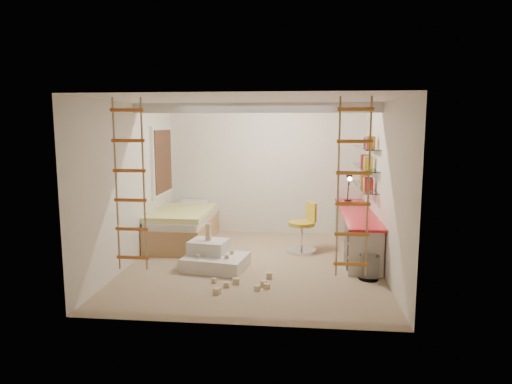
# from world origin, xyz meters

# --- Properties ---
(floor) EXTENTS (4.50, 4.50, 0.00)m
(floor) POSITION_xyz_m (0.00, 0.00, 0.00)
(floor) COLOR #967960
(floor) RESTS_ON ground
(ceiling_beam) EXTENTS (4.00, 0.18, 0.16)m
(ceiling_beam) POSITION_xyz_m (0.00, 0.30, 2.52)
(ceiling_beam) COLOR white
(ceiling_beam) RESTS_ON ceiling
(window_frame) EXTENTS (0.06, 1.15, 1.35)m
(window_frame) POSITION_xyz_m (-1.97, 1.50, 1.55)
(window_frame) COLOR white
(window_frame) RESTS_ON wall_left
(window_blind) EXTENTS (0.02, 1.00, 1.20)m
(window_blind) POSITION_xyz_m (-1.93, 1.50, 1.55)
(window_blind) COLOR #4C2D1E
(window_blind) RESTS_ON window_frame
(rope_ladder_left) EXTENTS (0.41, 0.04, 2.13)m
(rope_ladder_left) POSITION_xyz_m (-1.35, -1.75, 1.52)
(rope_ladder_left) COLOR #C55C21
(rope_ladder_left) RESTS_ON ceiling
(rope_ladder_right) EXTENTS (0.41, 0.04, 2.13)m
(rope_ladder_right) POSITION_xyz_m (1.35, -1.75, 1.52)
(rope_ladder_right) COLOR orange
(rope_ladder_right) RESTS_ON ceiling
(waste_bin) EXTENTS (0.29, 0.29, 0.36)m
(waste_bin) POSITION_xyz_m (1.75, -0.54, 0.18)
(waste_bin) COLOR white
(waste_bin) RESTS_ON floor
(desk) EXTENTS (0.56, 2.80, 0.75)m
(desk) POSITION_xyz_m (1.72, 0.86, 0.40)
(desk) COLOR red
(desk) RESTS_ON floor
(shelves) EXTENTS (0.25, 1.80, 0.71)m
(shelves) POSITION_xyz_m (1.87, 1.13, 1.50)
(shelves) COLOR white
(shelves) RESTS_ON wall_right
(bed) EXTENTS (1.02, 2.00, 0.69)m
(bed) POSITION_xyz_m (-1.48, 1.23, 0.33)
(bed) COLOR #AD7F51
(bed) RESTS_ON floor
(task_lamp) EXTENTS (0.14, 0.36, 0.57)m
(task_lamp) POSITION_xyz_m (1.67, 1.82, 1.14)
(task_lamp) COLOR black
(task_lamp) RESTS_ON desk
(swivel_chair) EXTENTS (0.70, 0.70, 0.89)m
(swivel_chair) POSITION_xyz_m (0.78, 0.83, 0.33)
(swivel_chair) COLOR gold
(swivel_chair) RESTS_ON floor
(play_platform) EXTENTS (1.06, 0.89, 0.42)m
(play_platform) POSITION_xyz_m (-0.62, -0.22, 0.16)
(play_platform) COLOR silver
(play_platform) RESTS_ON floor
(toy_blocks) EXTENTS (1.18, 1.29, 0.69)m
(toy_blocks) POSITION_xyz_m (-0.28, -0.69, 0.19)
(toy_blocks) COLOR #CCB284
(toy_blocks) RESTS_ON floor
(books) EXTENTS (0.14, 0.70, 0.92)m
(books) POSITION_xyz_m (1.87, 1.13, 1.58)
(books) COLOR red
(books) RESTS_ON shelves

